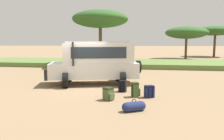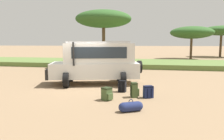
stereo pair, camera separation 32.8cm
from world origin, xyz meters
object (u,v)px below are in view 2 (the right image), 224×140
object	(u,v)px
backpack_beside_front_wheel	(134,90)
acacia_tree_centre_back	(222,31)
backpack_cluster_center	(148,92)
backpack_outermost	(107,94)
acacia_tree_left_mid	(192,33)
safari_vehicle	(97,62)
backpack_near_rear_wheel	(122,86)
duffel_bag_low_black_case	(131,107)
acacia_tree_far_left	(104,19)

from	to	relation	value
backpack_beside_front_wheel	acacia_tree_centre_back	xyz separation A→B (m)	(11.70, 30.39, 4.06)
backpack_beside_front_wheel	backpack_cluster_center	xyz separation A→B (m)	(0.59, 0.01, -0.06)
backpack_outermost	acacia_tree_left_mid	xyz separation A→B (m)	(7.11, 24.99, 3.57)
safari_vehicle	backpack_cluster_center	distance (m)	4.19
backpack_near_rear_wheel	backpack_outermost	size ratio (longest dim) A/B	1.04
backpack_outermost	acacia_tree_centre_back	size ratio (longest dim) A/B	0.08
backpack_near_rear_wheel	backpack_beside_front_wheel	bearing A→B (deg)	-54.28
safari_vehicle	backpack_beside_front_wheel	xyz separation A→B (m)	(2.43, -2.73, -0.98)
duffel_bag_low_black_case	acacia_tree_left_mid	world-z (taller)	acacia_tree_left_mid
acacia_tree_left_mid	backpack_beside_front_wheel	bearing A→B (deg)	-103.95
acacia_tree_centre_back	backpack_beside_front_wheel	bearing A→B (deg)	-111.05
safari_vehicle	duffel_bag_low_black_case	xyz separation A→B (m)	(2.49, -4.75, -1.12)
acacia_tree_left_mid	acacia_tree_centre_back	size ratio (longest dim) A/B	0.95
safari_vehicle	backpack_cluster_center	bearing A→B (deg)	-41.98
safari_vehicle	backpack_beside_front_wheel	world-z (taller)	safari_vehicle
backpack_cluster_center	duffel_bag_low_black_case	distance (m)	2.10
backpack_cluster_center	acacia_tree_far_left	size ratio (longest dim) A/B	0.10
safari_vehicle	acacia_tree_centre_back	bearing A→B (deg)	62.96
backpack_outermost	duffel_bag_low_black_case	size ratio (longest dim) A/B	0.65
acacia_tree_far_left	acacia_tree_centre_back	xyz separation A→B (m)	(15.77, 18.94, -0.23)
safari_vehicle	duffel_bag_low_black_case	world-z (taller)	safari_vehicle
acacia_tree_left_mid	duffel_bag_low_black_case	bearing A→B (deg)	-102.78
safari_vehicle	backpack_beside_front_wheel	size ratio (longest dim) A/B	8.46
duffel_bag_low_black_case	acacia_tree_left_mid	xyz separation A→B (m)	(5.97, 26.31, 3.66)
backpack_outermost	acacia_tree_left_mid	world-z (taller)	acacia_tree_left_mid
duffel_bag_low_black_case	acacia_tree_left_mid	bearing A→B (deg)	77.22
backpack_near_rear_wheel	backpack_cluster_center	bearing A→B (deg)	-36.22
acacia_tree_centre_back	backpack_near_rear_wheel	bearing A→B (deg)	-112.78
backpack_cluster_center	duffel_bag_low_black_case	size ratio (longest dim) A/B	0.65
safari_vehicle	duffel_bag_low_black_case	size ratio (longest dim) A/B	6.67
acacia_tree_left_mid	safari_vehicle	bearing A→B (deg)	-111.42
backpack_cluster_center	acacia_tree_far_left	world-z (taller)	acacia_tree_far_left
backpack_beside_front_wheel	acacia_tree_left_mid	size ratio (longest dim) A/B	0.11
duffel_bag_low_black_case	backpack_beside_front_wheel	bearing A→B (deg)	91.80
backpack_beside_front_wheel	duffel_bag_low_black_case	distance (m)	2.03
backpack_outermost	safari_vehicle	bearing A→B (deg)	111.51
acacia_tree_far_left	backpack_outermost	bearing A→B (deg)	-76.17
safari_vehicle	backpack_cluster_center	xyz separation A→B (m)	(3.02, -2.72, -1.04)
backpack_outermost	backpack_near_rear_wheel	bearing A→B (deg)	76.30
backpack_cluster_center	backpack_near_rear_wheel	world-z (taller)	backpack_near_rear_wheel
backpack_outermost	duffel_bag_low_black_case	bearing A→B (deg)	-49.26
backpack_beside_front_wheel	backpack_outermost	xyz separation A→B (m)	(-1.07, -0.70, -0.05)
duffel_bag_low_black_case	acacia_tree_centre_back	world-z (taller)	acacia_tree_centre_back
acacia_tree_far_left	acacia_tree_left_mid	size ratio (longest dim) A/B	0.89
backpack_cluster_center	acacia_tree_centre_back	distance (m)	32.61
backpack_outermost	acacia_tree_far_left	world-z (taller)	acacia_tree_far_left
backpack_outermost	acacia_tree_far_left	bearing A→B (deg)	103.83
duffel_bag_low_black_case	backpack_cluster_center	bearing A→B (deg)	75.46
backpack_near_rear_wheel	duffel_bag_low_black_case	size ratio (longest dim) A/B	0.68
backpack_near_rear_wheel	backpack_outermost	xyz separation A→B (m)	(-0.40, -1.64, -0.01)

